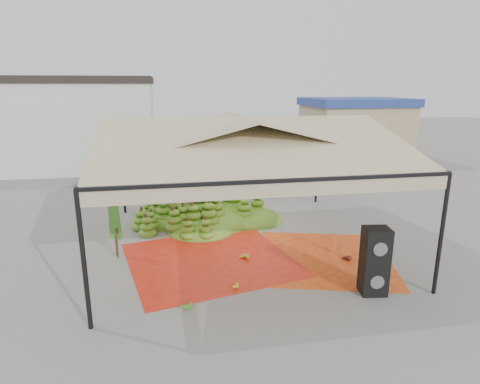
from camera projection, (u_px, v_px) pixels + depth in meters
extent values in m
plane|color=slate|center=(242.00, 243.00, 12.90)|extent=(90.00, 90.00, 0.00)
cylinder|color=black|center=(84.00, 262.00, 8.01)|extent=(0.10, 0.10, 3.00)
cylinder|color=black|center=(441.00, 236.00, 9.42)|extent=(0.10, 0.10, 3.00)
cylinder|color=black|center=(122.00, 176.00, 15.61)|extent=(0.10, 0.10, 3.00)
cylinder|color=black|center=(317.00, 168.00, 17.02)|extent=(0.10, 0.10, 3.00)
pyramid|color=tan|center=(243.00, 134.00, 11.99)|extent=(8.00, 8.00, 1.00)
cube|color=black|center=(243.00, 151.00, 12.12)|extent=(8.00, 8.00, 0.08)
cube|color=tan|center=(243.00, 157.00, 12.17)|extent=(8.00, 8.00, 0.36)
cube|color=silver|center=(33.00, 127.00, 23.79)|extent=(14.00, 6.00, 5.00)
cube|color=black|center=(27.00, 80.00, 23.09)|extent=(14.30, 6.30, 0.40)
cube|color=tan|center=(354.00, 134.00, 26.54)|extent=(6.00, 5.00, 3.60)
cube|color=navy|center=(356.00, 102.00, 26.01)|extent=(6.30, 5.30, 0.50)
cube|color=red|center=(210.00, 259.00, 11.68)|extent=(5.32, 5.16, 0.01)
cube|color=orange|center=(324.00, 258.00, 11.81)|extent=(4.65, 4.78, 0.01)
ellipsoid|color=#3C7919|center=(210.00, 205.00, 14.83)|extent=(5.96, 4.94, 1.25)
ellipsoid|color=gold|center=(233.00, 284.00, 10.06)|extent=(0.46, 0.41, 0.17)
ellipsoid|color=gold|center=(243.00, 257.00, 11.61)|extent=(0.63, 0.62, 0.22)
ellipsoid|color=#5E2F15|center=(376.00, 285.00, 10.00)|extent=(0.53, 0.46, 0.21)
ellipsoid|color=#5A2814|center=(345.00, 258.00, 11.55)|extent=(0.52, 0.45, 0.21)
ellipsoid|color=#356F17|center=(185.00, 303.00, 9.15)|extent=(0.60, 0.59, 0.21)
ellipsoid|color=#5E811B|center=(200.00, 162.00, 12.43)|extent=(0.24, 0.24, 0.20)
ellipsoid|color=#5E811B|center=(247.00, 160.00, 12.69)|extent=(0.24, 0.24, 0.20)
cube|color=black|center=(373.00, 277.00, 9.72)|extent=(0.68, 0.61, 0.84)
cube|color=black|center=(376.00, 245.00, 9.51)|extent=(0.68, 0.61, 0.84)
imported|color=gray|center=(253.00, 177.00, 18.10)|extent=(0.76, 0.62, 1.80)
cube|color=#4A2818|center=(171.00, 163.00, 21.31)|extent=(4.55, 2.38, 0.11)
cube|color=silver|center=(226.00, 160.00, 21.56)|extent=(1.74, 2.06, 2.02)
cylinder|color=black|center=(139.00, 177.00, 20.45)|extent=(0.81, 0.33, 0.79)
cylinder|color=black|center=(144.00, 170.00, 22.14)|extent=(0.81, 0.33, 0.79)
cylinder|color=black|center=(195.00, 175.00, 20.72)|extent=(0.81, 0.33, 0.79)
cylinder|color=black|center=(195.00, 169.00, 22.41)|extent=(0.81, 0.33, 0.79)
cylinder|color=black|center=(223.00, 175.00, 20.86)|extent=(0.81, 0.33, 0.79)
cylinder|color=black|center=(222.00, 168.00, 22.55)|extent=(0.81, 0.33, 0.79)
ellipsoid|color=#457919|center=(171.00, 154.00, 21.19)|extent=(3.64, 1.87, 0.62)
cube|color=yellow|center=(179.00, 148.00, 21.15)|extent=(1.90, 1.89, 0.22)
cube|color=#53371B|center=(299.00, 163.00, 20.93)|extent=(4.62, 2.16, 0.11)
cube|color=silver|center=(353.00, 160.00, 21.41)|extent=(1.68, 2.04, 2.12)
cylinder|color=black|center=(272.00, 179.00, 19.92)|extent=(0.83, 0.28, 0.83)
cylinder|color=black|center=(264.00, 171.00, 21.67)|extent=(0.83, 0.28, 0.83)
cylinder|color=black|center=(328.00, 176.00, 20.41)|extent=(0.83, 0.28, 0.83)
cylinder|color=black|center=(316.00, 169.00, 22.16)|extent=(0.83, 0.28, 0.83)
cylinder|color=black|center=(357.00, 175.00, 20.67)|extent=(0.83, 0.28, 0.83)
cylinder|color=black|center=(342.00, 168.00, 22.42)|extent=(0.83, 0.28, 0.83)
ellipsoid|color=#53851B|center=(299.00, 155.00, 20.81)|extent=(3.70, 1.70, 0.64)
cube|color=yellow|center=(308.00, 147.00, 20.79)|extent=(1.86, 1.85, 0.23)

